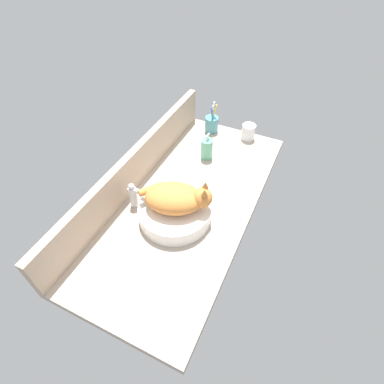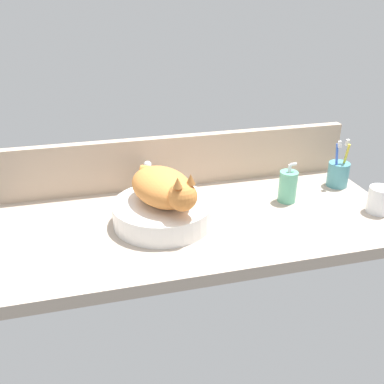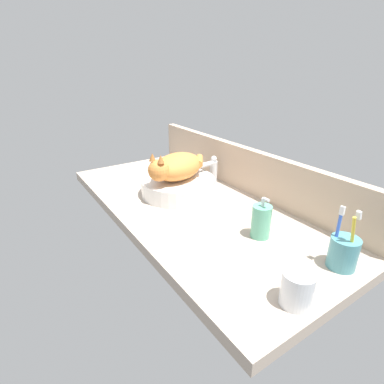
# 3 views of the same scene
# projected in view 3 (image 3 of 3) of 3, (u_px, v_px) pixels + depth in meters

# --- Properties ---
(ground_plane) EXTENTS (1.32, 0.60, 0.04)m
(ground_plane) POSITION_uv_depth(u_px,v_px,m) (193.00, 208.00, 1.24)
(ground_plane) COLOR #B2A08E
(backsplash_panel) EXTENTS (1.32, 0.04, 0.19)m
(backsplash_panel) POSITION_uv_depth(u_px,v_px,m) (245.00, 169.00, 1.34)
(backsplash_panel) COLOR tan
(backsplash_panel) RESTS_ON ground_plane
(sink_basin) EXTENTS (0.32, 0.32, 0.07)m
(sink_basin) POSITION_uv_depth(u_px,v_px,m) (178.00, 186.00, 1.32)
(sink_basin) COLOR white
(sink_basin) RESTS_ON ground_plane
(cat) EXTENTS (0.24, 0.31, 0.14)m
(cat) POSITION_uv_depth(u_px,v_px,m) (176.00, 167.00, 1.27)
(cat) COLOR orange
(cat) RESTS_ON sink_basin
(faucet) EXTENTS (0.04, 0.12, 0.14)m
(faucet) POSITION_uv_depth(u_px,v_px,m) (212.00, 169.00, 1.41)
(faucet) COLOR silver
(faucet) RESTS_ON ground_plane
(soap_dispenser) EXTENTS (0.06, 0.06, 0.15)m
(soap_dispenser) POSITION_uv_depth(u_px,v_px,m) (261.00, 221.00, 0.98)
(soap_dispenser) COLOR #60B793
(soap_dispenser) RESTS_ON ground_plane
(toothbrush_cup) EXTENTS (0.08, 0.08, 0.19)m
(toothbrush_cup) POSITION_uv_depth(u_px,v_px,m) (343.00, 252.00, 0.84)
(toothbrush_cup) COLOR teal
(toothbrush_cup) RESTS_ON ground_plane
(water_glass) EXTENTS (0.08, 0.08, 0.09)m
(water_glass) POSITION_uv_depth(u_px,v_px,m) (297.00, 290.00, 0.71)
(water_glass) COLOR white
(water_glass) RESTS_ON ground_plane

